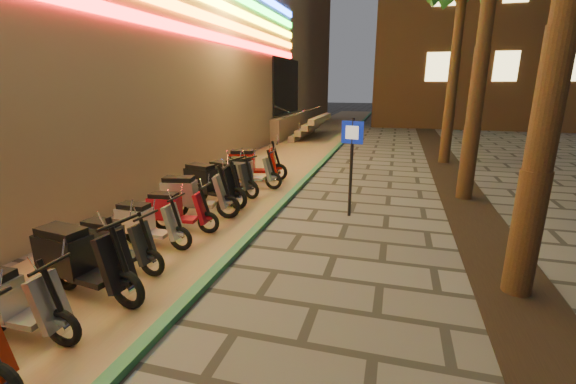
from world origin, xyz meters
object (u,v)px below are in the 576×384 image
(scooter_4, at_px, (8,302))
(scooter_11, at_px, (229,177))
(scooter_7, at_px, (146,223))
(scooter_12, at_px, (248,171))
(scooter_10, at_px, (209,182))
(pedestrian_sign, at_px, (352,154))
(scooter_13, at_px, (251,163))
(scooter_9, at_px, (191,195))
(scooter_8, at_px, (175,210))
(scooter_6, at_px, (114,243))
(scooter_5, at_px, (79,259))

(scooter_4, bearing_deg, scooter_11, 89.31)
(scooter_7, xyz_separation_m, scooter_12, (0.28, 4.50, 0.04))
(scooter_4, distance_m, scooter_10, 5.52)
(pedestrian_sign, xyz_separation_m, scooter_13, (-3.38, 2.54, -0.90))
(scooter_12, bearing_deg, scooter_13, 104.96)
(scooter_9, bearing_deg, scooter_8, -94.28)
(scooter_6, distance_m, scooter_9, 2.63)
(scooter_10, distance_m, scooter_11, 0.94)
(pedestrian_sign, distance_m, scooter_5, 5.66)
(scooter_7, height_order, scooter_10, scooter_10)
(scooter_6, height_order, scooter_8, scooter_6)
(scooter_7, bearing_deg, scooter_9, 90.54)
(scooter_10, xyz_separation_m, scooter_12, (0.35, 1.78, -0.06))
(pedestrian_sign, distance_m, scooter_9, 3.72)
(scooter_8, bearing_deg, scooter_13, 85.31)
(scooter_11, bearing_deg, scooter_7, -72.68)
(scooter_9, distance_m, scooter_12, 2.84)
(scooter_4, distance_m, scooter_12, 7.29)
(scooter_8, bearing_deg, scooter_10, 90.27)
(scooter_4, bearing_deg, scooter_8, 88.53)
(pedestrian_sign, relative_size, scooter_6, 1.48)
(scooter_13, bearing_deg, scooter_6, -103.21)
(scooter_6, relative_size, scooter_13, 0.84)
(scooter_5, bearing_deg, scooter_7, 103.49)
(scooter_7, relative_size, scooter_12, 0.93)
(scooter_12, bearing_deg, scooter_6, -91.85)
(scooter_5, relative_size, scooter_12, 1.14)
(scooter_6, bearing_deg, scooter_11, 95.02)
(pedestrian_sign, height_order, scooter_4, pedestrian_sign)
(pedestrian_sign, height_order, scooter_5, pedestrian_sign)
(scooter_11, bearing_deg, scooter_4, -71.57)
(scooter_7, bearing_deg, scooter_6, -83.92)
(pedestrian_sign, bearing_deg, scooter_7, -129.27)
(scooter_8, distance_m, scooter_13, 4.47)
(scooter_5, xyz_separation_m, scooter_6, (-0.09, 0.82, -0.10))
(scooter_7, xyz_separation_m, scooter_8, (0.11, 0.83, -0.01))
(scooter_9, xyz_separation_m, scooter_12, (0.27, 2.83, -0.04))
(pedestrian_sign, height_order, scooter_8, pedestrian_sign)
(scooter_6, xyz_separation_m, scooter_10, (-0.16, 3.69, 0.10))
(scooter_6, relative_size, scooter_9, 0.86)
(scooter_5, height_order, scooter_11, scooter_5)
(pedestrian_sign, height_order, scooter_11, pedestrian_sign)
(pedestrian_sign, distance_m, scooter_13, 4.32)
(pedestrian_sign, distance_m, scooter_4, 6.55)
(scooter_4, height_order, scooter_12, scooter_12)
(scooter_7, relative_size, scooter_11, 0.93)
(scooter_5, relative_size, scooter_9, 1.04)
(scooter_8, height_order, scooter_13, scooter_13)
(scooter_5, bearing_deg, scooter_10, 101.02)
(scooter_6, xyz_separation_m, scooter_7, (-0.09, 0.96, -0.00))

